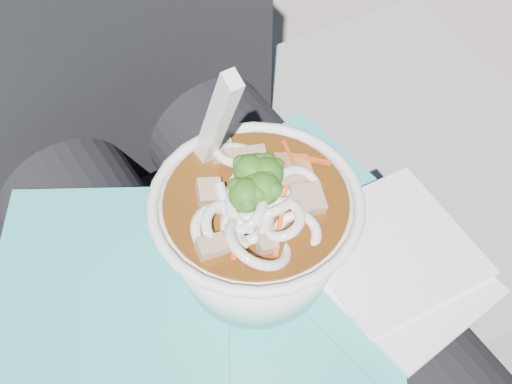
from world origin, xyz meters
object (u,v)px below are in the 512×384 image
stone_ledge (193,343)px  udon_bowl (256,226)px  lap (250,320)px  person_body (199,234)px  plastic_bag (235,300)px

stone_ledge → udon_bowl: udon_bowl is taller
stone_ledge → lap: (0.00, -0.15, 0.30)m
lap → udon_bowl: udon_bowl is taller
stone_ledge → person_body: (-0.00, -0.06, 0.32)m
lap → person_body: person_body is taller
lap → udon_bowl: 0.14m
person_body → plastic_bag: bearing=-102.0°
stone_ledge → udon_bowl: bearing=-87.9°
stone_ledge → udon_bowl: (0.01, -0.15, 0.44)m
udon_bowl → plastic_bag: bearing=-153.8°
person_body → udon_bowl: bearing=-86.6°
stone_ledge → lap: lap is taller
udon_bowl → person_body: bearing=93.4°
lap → plastic_bag: 0.08m
plastic_bag → udon_bowl: udon_bowl is taller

